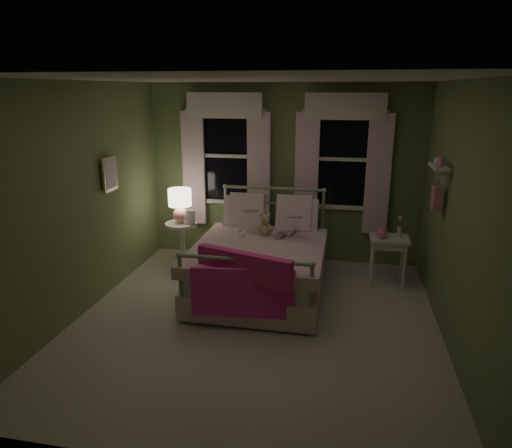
% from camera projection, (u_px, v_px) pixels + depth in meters
% --- Properties ---
extents(room_shell, '(4.20, 4.20, 4.20)m').
position_uv_depth(room_shell, '(255.00, 210.00, 4.74)').
color(room_shell, beige).
rests_on(room_shell, ground).
extents(bed, '(1.58, 2.04, 1.18)m').
position_uv_depth(bed, '(261.00, 263.00, 5.80)').
color(bed, white).
rests_on(bed, ground).
extents(pink_throw, '(1.10, 0.43, 0.71)m').
position_uv_depth(pink_throw, '(243.00, 278.00, 4.77)').
color(pink_throw, '#E92D8A').
rests_on(pink_throw, bed).
extents(child_left, '(0.26, 0.18, 0.70)m').
position_uv_depth(child_left, '(247.00, 212.00, 6.10)').
color(child_left, '#F7D1DD').
rests_on(child_left, bed).
extents(child_right, '(0.40, 0.36, 0.68)m').
position_uv_depth(child_right, '(288.00, 216.00, 6.00)').
color(child_right, '#F7D1DD').
rests_on(child_right, bed).
extents(book_left, '(0.21, 0.13, 0.26)m').
position_uv_depth(book_left, '(243.00, 214.00, 5.85)').
color(book_left, beige).
rests_on(book_left, child_left).
extents(book_right, '(0.20, 0.12, 0.26)m').
position_uv_depth(book_right, '(286.00, 220.00, 5.76)').
color(book_right, beige).
rests_on(book_right, child_right).
extents(teddy_bear, '(0.23, 0.19, 0.31)m').
position_uv_depth(teddy_bear, '(265.00, 226.00, 5.93)').
color(teddy_bear, tan).
rests_on(teddy_bear, bed).
extents(nightstand_left, '(0.46, 0.46, 0.65)m').
position_uv_depth(nightstand_left, '(182.00, 238.00, 6.64)').
color(nightstand_left, white).
rests_on(nightstand_left, ground).
extents(table_lamp, '(0.33, 0.33, 0.49)m').
position_uv_depth(table_lamp, '(180.00, 202.00, 6.49)').
color(table_lamp, pink).
rests_on(table_lamp, nightstand_left).
extents(book_nightstand, '(0.23, 0.26, 0.02)m').
position_uv_depth(book_nightstand, '(186.00, 224.00, 6.48)').
color(book_nightstand, beige).
rests_on(book_nightstand, nightstand_left).
extents(nightstand_right, '(0.50, 0.40, 0.64)m').
position_uv_depth(nightstand_right, '(389.00, 244.00, 5.97)').
color(nightstand_right, white).
rests_on(nightstand_right, ground).
extents(pink_toy, '(0.14, 0.19, 0.14)m').
position_uv_depth(pink_toy, '(382.00, 233.00, 5.94)').
color(pink_toy, pink).
rests_on(pink_toy, nightstand_right).
extents(bud_vase, '(0.06, 0.06, 0.28)m').
position_uv_depth(bud_vase, '(400.00, 226.00, 5.93)').
color(bud_vase, white).
rests_on(bud_vase, nightstand_right).
extents(window_left, '(1.34, 0.13, 1.96)m').
position_uv_depth(window_left, '(226.00, 151.00, 6.72)').
color(window_left, black).
rests_on(window_left, room_shell).
extents(window_right, '(1.34, 0.13, 1.96)m').
position_uv_depth(window_right, '(343.00, 155.00, 6.40)').
color(window_right, black).
rests_on(window_right, room_shell).
extents(wall_shelf, '(0.15, 0.50, 0.60)m').
position_uv_depth(wall_shelf, '(438.00, 183.00, 4.98)').
color(wall_shelf, white).
rests_on(wall_shelf, room_shell).
extents(framed_picture, '(0.03, 0.32, 0.42)m').
position_uv_depth(framed_picture, '(110.00, 174.00, 5.61)').
color(framed_picture, beige).
rests_on(framed_picture, room_shell).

